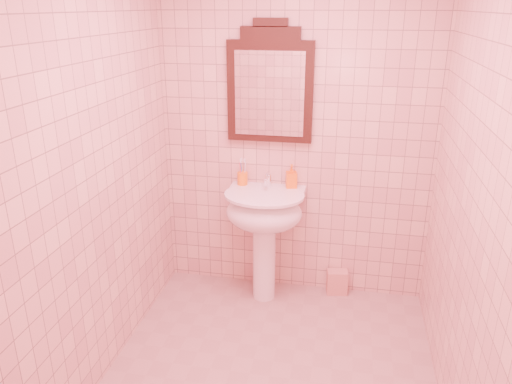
% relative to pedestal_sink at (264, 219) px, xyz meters
% --- Properties ---
extents(floor, '(2.20, 2.20, 0.00)m').
position_rel_pedestal_sink_xyz_m(floor, '(0.19, -0.87, -0.66)').
color(floor, tan).
rests_on(floor, ground).
extents(back_wall, '(2.00, 0.02, 2.50)m').
position_rel_pedestal_sink_xyz_m(back_wall, '(0.19, 0.23, 0.59)').
color(back_wall, beige).
rests_on(back_wall, floor).
extents(pedestal_sink, '(0.58, 0.58, 0.86)m').
position_rel_pedestal_sink_xyz_m(pedestal_sink, '(0.00, 0.00, 0.00)').
color(pedestal_sink, white).
rests_on(pedestal_sink, floor).
extents(faucet, '(0.04, 0.16, 0.11)m').
position_rel_pedestal_sink_xyz_m(faucet, '(0.00, 0.14, 0.26)').
color(faucet, white).
rests_on(faucet, pedestal_sink).
extents(mirror, '(0.61, 0.06, 0.86)m').
position_rel_pedestal_sink_xyz_m(mirror, '(0.00, 0.20, 0.94)').
color(mirror, black).
rests_on(mirror, back_wall).
extents(toothbrush_cup, '(0.08, 0.08, 0.18)m').
position_rel_pedestal_sink_xyz_m(toothbrush_cup, '(-0.20, 0.16, 0.25)').
color(toothbrush_cup, orange).
rests_on(toothbrush_cup, pedestal_sink).
extents(soap_dispenser, '(0.10, 0.10, 0.18)m').
position_rel_pedestal_sink_xyz_m(soap_dispenser, '(0.17, 0.17, 0.29)').
color(soap_dispenser, orange).
rests_on(soap_dispenser, pedestal_sink).
extents(towel, '(0.17, 0.13, 0.19)m').
position_rel_pedestal_sink_xyz_m(towel, '(0.56, 0.17, -0.57)').
color(towel, '#E7A688').
rests_on(towel, floor).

